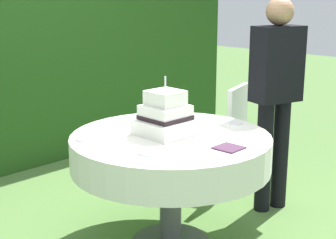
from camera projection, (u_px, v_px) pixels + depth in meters
cake_table at (171, 152)px, 3.23m from camera, size 1.28×1.28×0.75m
wedding_cake at (165, 117)px, 3.20m from camera, size 0.33×0.33×0.38m
serving_plate_near at (150, 153)px, 2.84m from camera, size 0.13×0.13×0.01m
serving_plate_far at (169, 116)px, 3.67m from camera, size 0.11×0.11×0.01m
serving_plate_left at (88, 139)px, 3.10m from camera, size 0.15×0.15×0.01m
serving_plate_right at (235, 123)px, 3.46m from camera, size 0.11×0.11×0.01m
napkin_stack at (229, 148)px, 2.92m from camera, size 0.15×0.15×0.01m
garden_chair at (226, 127)px, 4.21m from camera, size 0.50×0.50×0.89m
standing_person at (276, 91)px, 3.71m from camera, size 0.40×0.30×1.60m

